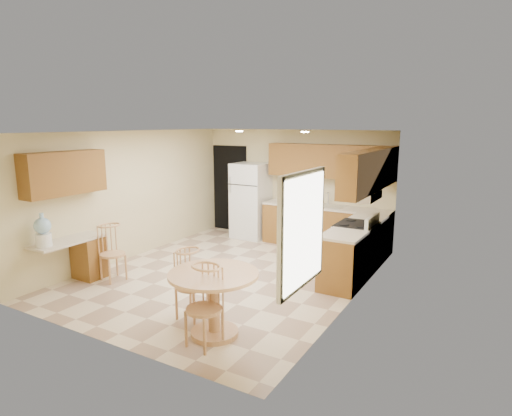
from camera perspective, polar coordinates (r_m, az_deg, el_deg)
The scene contains 30 objects.
floor at distance 7.71m, azimuth -3.73°, elevation -8.82°, with size 5.50×5.50×0.00m, color beige.
ceiling at distance 7.24m, azimuth -3.99°, elevation 10.10°, with size 4.50×5.50×0.02m, color white.
wall_back at distance 9.75m, azimuth 5.17°, elevation 3.01°, with size 4.50×0.02×2.50m, color beige.
wall_front at distance 5.37m, azimuth -20.42°, elevation -4.53°, with size 4.50×0.02×2.50m, color beige.
wall_left at distance 8.81m, azimuth -16.12°, elevation 1.72°, with size 0.02×5.50×2.50m, color beige.
wall_right at distance 6.42m, azimuth 13.08°, elevation -1.58°, with size 0.02×5.50×2.50m, color beige.
doorway at distance 10.61m, azimuth -3.50°, elevation 2.62°, with size 0.90×0.02×2.10m, color black.
base_cab_back at distance 9.30m, azimuth 9.20°, elevation -2.61°, with size 2.75×0.60×0.87m, color brown.
counter_back at distance 9.20m, azimuth 9.29°, elevation 0.14°, with size 2.75×0.63×0.04m, color beige.
base_cab_right_a at distance 8.43m, azimuth 14.60°, elevation -4.29°, with size 0.60×0.59×0.87m, color brown.
counter_right_a at distance 8.32m, azimuth 14.76°, elevation -1.27°, with size 0.63×0.59×0.04m, color beige.
base_cab_right_b at distance 7.10m, azimuth 11.41°, elevation -7.11°, with size 0.60×0.80×0.87m, color brown.
counter_right_b at distance 6.97m, azimuth 11.56°, elevation -3.56°, with size 0.63×0.80×0.04m, color beige.
upper_cab_back at distance 9.19m, azimuth 9.78°, elevation 6.16°, with size 2.75×0.33×0.70m, color brown.
upper_cab_right at distance 7.52m, azimuth 14.80°, elevation 4.83°, with size 0.33×2.42×0.70m, color brown.
upper_cab_left at distance 7.59m, azimuth -24.20°, elevation 4.27°, with size 0.33×1.40×0.70m, color brown.
sink at distance 9.21m, azimuth 9.15°, elevation 0.29°, with size 0.78×0.44×0.01m, color silver.
range_hood at distance 7.57m, azimuth 13.96°, elevation 1.63°, with size 0.50×0.76×0.14m, color silver.
desk_pedestal at distance 7.98m, azimuth -21.34°, elevation -6.17°, with size 0.48×0.42×0.72m, color brown.
desk_top at distance 7.66m, azimuth -23.76°, elevation -4.04°, with size 0.50×1.20×0.04m, color beige.
window at distance 4.68m, azimuth 6.27°, elevation -3.00°, with size 0.06×1.12×1.30m.
can_light_a at distance 8.52m, azimuth -2.25°, elevation 10.20°, with size 0.14×0.14×0.02m, color white.
can_light_b at distance 7.86m, azimuth 6.55°, elevation 10.04°, with size 0.14×0.14×0.02m, color white.
refrigerator at distance 9.94m, azimuth -0.69°, elevation 1.00°, with size 0.77×0.75×1.74m.
stove at distance 7.80m, azimuth 13.10°, elevation -5.22°, with size 0.65×0.76×1.09m.
dining_table at distance 5.47m, azimuth -5.65°, elevation -11.40°, with size 1.13×1.13×0.83m.
chair_table_a at distance 5.88m, azimuth -9.17°, elevation -9.41°, with size 0.42×0.55×0.96m.
chair_table_b at distance 5.15m, azimuth -7.63°, elevation -12.26°, with size 0.44×0.44×0.99m.
chair_desk at distance 7.60m, azimuth -19.16°, elevation -5.12°, with size 0.42×0.55×0.96m.
water_crock at distance 7.37m, azimuth -26.54°, elevation -2.80°, with size 0.25×0.25×0.52m.
Camera 1 is at (4.04, -6.01, 2.65)m, focal length 30.00 mm.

